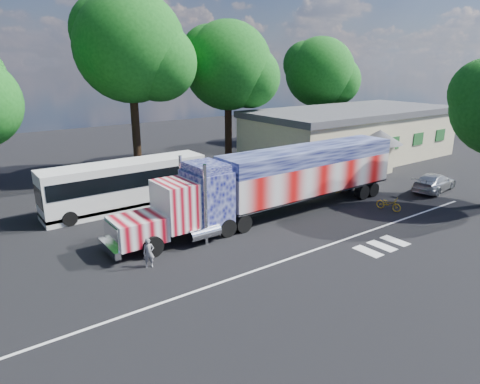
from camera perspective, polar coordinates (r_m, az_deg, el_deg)
ground at (r=25.16m, az=4.03°, el=-5.76°), size 100.00×100.00×0.00m
lane_markings at (r=23.83m, az=13.10°, el=-7.51°), size 30.00×2.67×0.01m
semi_truck at (r=27.96m, az=5.40°, el=1.60°), size 21.27×3.36×4.53m
coach_bus at (r=30.21m, az=-14.93°, el=0.98°), size 11.17×2.60×3.25m
hall_building at (r=45.68m, az=14.74°, el=7.46°), size 22.40×12.80×5.20m
parked_car at (r=36.70m, az=24.48°, el=1.19°), size 5.05×2.66×1.39m
woman at (r=21.57m, az=-12.08°, el=-7.95°), size 0.64×0.53×1.49m
bicycle at (r=30.81m, az=19.21°, el=-1.49°), size 0.94×1.82×0.91m
tree_ne_a at (r=42.61m, az=-1.43°, el=16.40°), size 8.84×8.41×13.58m
tree_n_mid at (r=38.17m, az=-14.19°, el=18.15°), size 9.59×9.13×15.47m
tree_far_ne at (r=54.48m, az=10.74°, el=15.35°), size 8.72×8.30×12.68m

